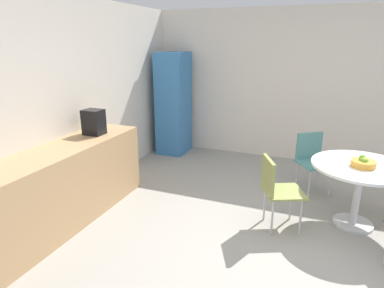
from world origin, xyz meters
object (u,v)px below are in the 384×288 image
mug_white (97,128)px  coffee_maker (94,122)px  fruit_bowl (363,163)px  round_table (360,177)px  chair_teal (312,156)px  chair_olive (275,185)px  locker_cabinet (174,104)px

mug_white → coffee_maker: (-0.14, -0.08, 0.11)m
fruit_bowl → round_table: bearing=1.6°
round_table → chair_teal: 0.95m
chair_teal → chair_olive: size_ratio=1.00×
round_table → coffee_maker: bearing=99.4°
fruit_bowl → mug_white: size_ratio=1.97×
chair_olive → locker_cabinet: bearing=46.6°
chair_olive → coffee_maker: coffee_maker is taller
fruit_bowl → coffee_maker: bearing=98.4°
coffee_maker → chair_olive: bearing=-86.9°
chair_teal → fruit_bowl: size_ratio=3.26×
locker_cabinet → coffee_maker: 2.20m
chair_teal → round_table: bearing=-145.9°
round_table → mug_white: (-0.38, 3.22, 0.35)m
mug_white → coffee_maker: coffee_maker is taller
chair_teal → mug_white: mug_white is taller
locker_cabinet → round_table: bearing=-118.7°
chair_teal → locker_cabinet: bearing=70.6°
chair_olive → coffee_maker: 2.35m
round_table → coffee_maker: (-0.52, 3.15, 0.46)m
chair_teal → coffee_maker: coffee_maker is taller
round_table → coffee_maker: coffee_maker is taller
round_table → mug_white: 3.26m
chair_olive → coffee_maker: bearing=93.1°
locker_cabinet → chair_olive: (-2.07, -2.18, -0.41)m
chair_teal → coffee_maker: bearing=116.6°
round_table → chair_olive: size_ratio=1.28×
mug_white → chair_olive: bearing=-90.5°
round_table → mug_white: bearing=96.7°
mug_white → coffee_maker: bearing=-151.8°
chair_olive → fruit_bowl: (0.34, -0.86, 0.26)m
locker_cabinet → fruit_bowl: locker_cabinet is taller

